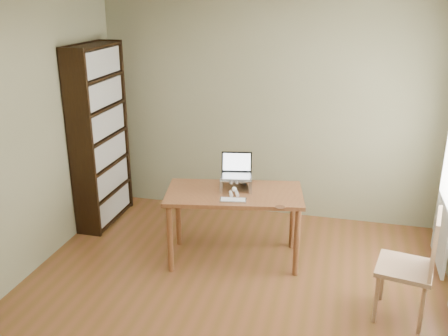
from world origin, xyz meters
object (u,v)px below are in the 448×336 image
laptop (237,170)px  keyboard (233,200)px  cat (233,181)px  bookshelf (100,136)px  chair (416,262)px  desk (234,201)px

laptop → keyboard: bearing=-94.3°
cat → bookshelf: bearing=145.6°
cat → chair: 1.87m
keyboard → desk: bearing=91.3°
keyboard → laptop: bearing=87.4°
bookshelf → chair: bookshelf is taller
bookshelf → laptop: size_ratio=6.13×
bookshelf → chair: size_ratio=2.11×
bookshelf → chair: (3.40, -1.14, -0.51)m
desk → chair: chair is taller
bookshelf → laptop: 1.77m
desk → cat: bearing=97.0°
cat → chair: size_ratio=0.49×
desk → keyboard: size_ratio=5.47×
keyboard → chair: 1.69m
bookshelf → laptop: bookshelf is taller
keyboard → bookshelf: bearing=147.7°
desk → laptop: laptop is taller
cat → chair: chair is taller
bookshelf → laptop: (1.72, -0.41, -0.11)m
laptop → keyboard: (0.04, -0.35, -0.18)m
bookshelf → cat: 1.76m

